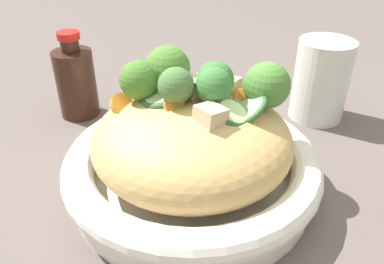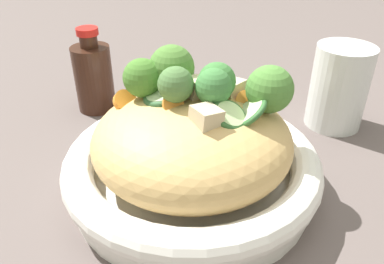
# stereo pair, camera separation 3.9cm
# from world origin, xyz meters

# --- Properties ---
(ground_plane) EXTENTS (3.00, 3.00, 0.00)m
(ground_plane) POSITION_xyz_m (0.00, 0.00, 0.00)
(ground_plane) COLOR #5E524E
(serving_bowl) EXTENTS (0.27, 0.27, 0.05)m
(serving_bowl) POSITION_xyz_m (0.00, 0.00, 0.03)
(serving_bowl) COLOR white
(serving_bowl) RESTS_ON ground_plane
(noodle_heap) EXTENTS (0.21, 0.21, 0.09)m
(noodle_heap) POSITION_xyz_m (0.00, -0.00, 0.06)
(noodle_heap) COLOR tan
(noodle_heap) RESTS_ON serving_bowl
(broccoli_florets) EXTENTS (0.11, 0.18, 0.07)m
(broccoli_florets) POSITION_xyz_m (-0.01, 0.01, 0.12)
(broccoli_florets) COLOR #8FB571
(broccoli_florets) RESTS_ON serving_bowl
(carrot_coins) EXTENTS (0.06, 0.15, 0.03)m
(carrot_coins) POSITION_xyz_m (-0.01, -0.02, 0.10)
(carrot_coins) COLOR orange
(carrot_coins) RESTS_ON serving_bowl
(zucchini_slices) EXTENTS (0.13, 0.13, 0.03)m
(zucchini_slices) POSITION_xyz_m (-0.01, 0.01, 0.11)
(zucchini_slices) COLOR #C0DE98
(zucchini_slices) RESTS_ON serving_bowl
(chicken_chunks) EXTENTS (0.10, 0.07, 0.03)m
(chicken_chunks) POSITION_xyz_m (-0.01, 0.02, 0.11)
(chicken_chunks) COLOR beige
(chicken_chunks) RESTS_ON serving_bowl
(soy_sauce_bottle) EXTENTS (0.06, 0.06, 0.12)m
(soy_sauce_bottle) POSITION_xyz_m (-0.20, -0.13, 0.05)
(soy_sauce_bottle) COLOR #381E14
(soy_sauce_bottle) RESTS_ON ground_plane
(drinking_glass) EXTENTS (0.08, 0.08, 0.11)m
(drinking_glass) POSITION_xyz_m (-0.12, 0.21, 0.06)
(drinking_glass) COLOR silver
(drinking_glass) RESTS_ON ground_plane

